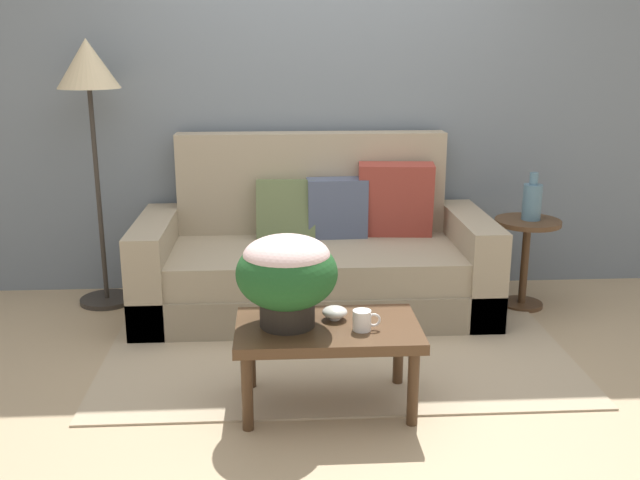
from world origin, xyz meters
TOP-DOWN VIEW (x-y plane):
  - ground_plane at (0.00, 0.00)m, footprint 14.00×14.00m
  - wall_back at (0.00, 1.26)m, footprint 6.40×0.12m
  - area_rug at (0.00, 0.13)m, footprint 2.52×1.61m
  - couch at (-0.08, 0.77)m, footprint 2.18×0.94m
  - coffee_table at (-0.09, -0.54)m, footprint 0.84×0.50m
  - side_table at (1.26, 0.70)m, footprint 0.41×0.41m
  - floor_lamp at (-1.45, 0.94)m, footprint 0.38×0.38m
  - potted_plant at (-0.28, -0.53)m, footprint 0.46×0.46m
  - coffee_mug at (0.06, -0.61)m, footprint 0.13×0.08m
  - snack_bowl at (-0.06, -0.47)m, footprint 0.12×0.12m
  - table_vase at (1.27, 0.70)m, footprint 0.12×0.12m

SIDE VIEW (x-z plane):
  - ground_plane at x=0.00m, z-range 0.00..0.00m
  - area_rug at x=0.00m, z-range 0.00..0.01m
  - couch at x=-0.08m, z-range -0.21..0.87m
  - coffee_table at x=-0.09m, z-range 0.15..0.55m
  - side_table at x=1.26m, z-range 0.11..0.69m
  - snack_bowl at x=-0.06m, z-range 0.41..0.47m
  - coffee_mug at x=0.06m, z-range 0.41..0.50m
  - potted_plant at x=-0.28m, z-range 0.45..0.87m
  - table_vase at x=1.27m, z-range 0.55..0.85m
  - floor_lamp at x=-1.45m, z-range 0.56..2.23m
  - wall_back at x=0.00m, z-range 0.00..2.92m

